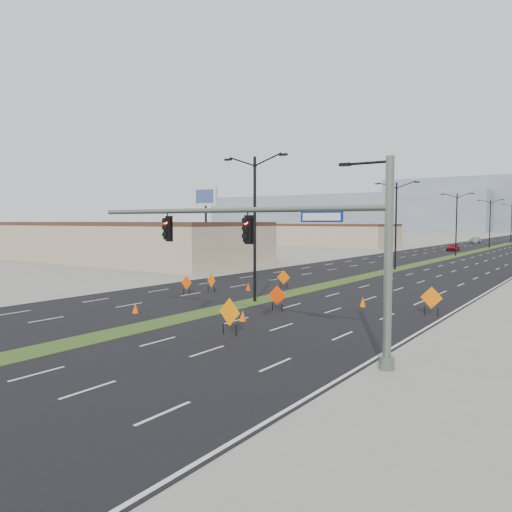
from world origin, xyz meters
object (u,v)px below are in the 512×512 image
Objects in this scene: construction_sign_0 at (187,283)px; cone_0 at (135,308)px; streetlight_0 at (255,224)px; streetlight_1 at (396,223)px; construction_sign_5 at (431,299)px; cone_2 at (363,302)px; construction_sign_2 at (284,278)px; signal_mast at (283,240)px; streetlight_4 at (511,222)px; streetlight_2 at (456,222)px; pole_sign_west at (206,203)px; construction_sign_1 at (211,281)px; car_left at (453,247)px; car_far at (475,240)px; construction_sign_4 at (230,313)px; construction_sign_3 at (277,296)px; cone_3 at (248,287)px; cone_1 at (243,316)px; streetlight_3 at (490,222)px.

construction_sign_0 reaches higher than cone_0.
streetlight_1 is at bearing 90.00° from streetlight_0.
construction_sign_5 is 4.61m from cone_2.
signal_mast is at bearing -70.35° from construction_sign_2.
cone_2 is (6.97, -109.63, -5.09)m from streetlight_4.
construction_sign_2 is at bearing 84.37° from cone_0.
streetlight_2 reaches higher than pole_sign_west.
streetlight_1 reaches higher than construction_sign_2.
streetlight_2 reaches higher than construction_sign_1.
car_left is at bearing 90.22° from cone_0.
cone_0 is (4.15, -115.26, -0.47)m from car_far.
construction_sign_0 is (-6.32, -28.12, -4.57)m from streetlight_1.
cone_0 is at bearing -91.65° from streetlight_4.
car_far reaches higher than construction_sign_0.
streetlight_0 is 1.00× the size of streetlight_2.
car_far is 3.60× the size of construction_sign_2.
signal_mast reaches higher than construction_sign_4.
car_far is 3.38× the size of construction_sign_3.
construction_sign_0 is 8.29m from construction_sign_2.
construction_sign_3 is 0.93× the size of construction_sign_5.
streetlight_1 is 21.85m from pole_sign_west.
construction_sign_0 is 13.53m from cone_2.
cone_3 is (-3.64, -51.78, -5.09)m from streetlight_2.
pole_sign_west is (-22.27, 10.18, 7.21)m from cone_2.
construction_sign_5 is (11.50, -26.14, -4.39)m from streetlight_1.
cone_1 is 0.97× the size of cone_2.
streetlight_3 is 15.15× the size of cone_3.
streetlight_2 is at bearing -75.35° from car_left.
construction_sign_2 is at bearing 119.44° from construction_sign_4.
streetlight_4 is 2.34× the size of car_left.
streetlight_4 reaches higher than pole_sign_west.
streetlight_2 is 6.91× the size of construction_sign_0.
cone_3 is (-8.50, 13.22, -0.76)m from construction_sign_4.
car_far is (-16.15, 117.56, -4.00)m from signal_mast.
streetlight_0 is 7.80m from construction_sign_0.
car_far is at bearing 93.52° from construction_sign_0.
car_left is at bearing 105.07° from streetlight_2.
cone_0 is (-3.45, -7.70, -5.10)m from streetlight_0.
construction_sign_5 is 11.27m from cone_1.
cone_1 is at bearing 141.74° from signal_mast.
cone_3 is at bearing 130.76° from streetlight_0.
streetlight_1 is 2.34× the size of car_left.
cone_0 is (-3.45, -35.70, -5.10)m from streetlight_1.
construction_sign_0 is (-14.87, 9.88, -3.94)m from signal_mast.
construction_sign_2 is at bearing 59.17° from cone_3.
streetlight_2 is (-8.56, 66.00, 0.63)m from signal_mast.
streetlight_2 reaches higher than car_far.
construction_sign_1 is 16.93m from construction_sign_5.
cone_0 is (0.30, -77.62, -0.41)m from car_left.
streetlight_3 is at bearing 87.39° from cone_3.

